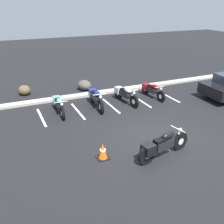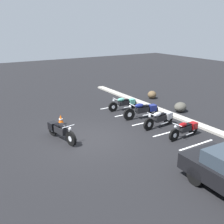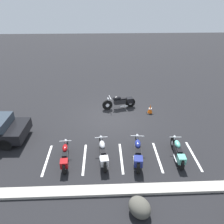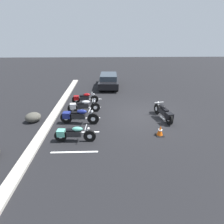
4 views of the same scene
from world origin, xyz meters
name	(u,v)px [view 1 (image 1 of 4)]	position (x,y,z in m)	size (l,w,h in m)	color
ground	(158,138)	(0.00, 0.00, 0.00)	(60.00, 60.00, 0.00)	black
motorcycle_black_featured	(162,145)	(-0.63, -1.15, 0.46)	(2.19, 0.77, 0.87)	black
parked_bike_0	(59,104)	(-2.85, 3.95, 0.42)	(0.56, 2.01, 0.79)	black
parked_bike_1	(96,97)	(-1.00, 3.99, 0.47)	(0.66, 2.26, 0.89)	black
parked_bike_2	(125,94)	(0.55, 3.92, 0.44)	(0.62, 2.13, 0.84)	black
parked_bike_3	(152,90)	(2.22, 4.00, 0.41)	(0.55, 1.97, 0.77)	black
concrete_curb	(102,92)	(0.00, 5.68, 0.06)	(18.00, 0.50, 0.12)	#A8A399
landscape_rock_0	(84,85)	(-0.70, 6.66, 0.29)	(0.89, 0.71, 0.59)	#494740
landscape_rock_1	(24,90)	(-4.00, 7.18, 0.28)	(0.62, 0.68, 0.56)	brown
traffic_cone	(103,151)	(-2.45, -0.41, 0.26)	(0.40, 0.40, 0.56)	black
stall_line_0	(41,117)	(-3.72, 3.77, 0.00)	(0.10, 2.10, 0.00)	white
stall_line_1	(78,111)	(-2.01, 3.77, 0.00)	(0.10, 2.10, 0.00)	white
stall_line_2	(111,106)	(-0.30, 3.77, 0.00)	(0.10, 2.10, 0.00)	white
stall_line_3	(141,101)	(1.41, 3.77, 0.00)	(0.10, 2.10, 0.00)	white
stall_line_4	(168,96)	(3.12, 3.77, 0.00)	(0.10, 2.10, 0.00)	white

